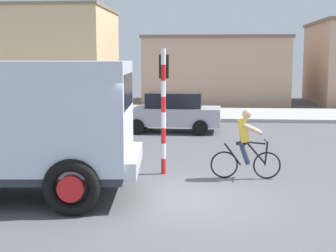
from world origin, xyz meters
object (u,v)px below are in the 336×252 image
truck_foreground (7,120)px  car_white_mid (172,112)px  cyclist (245,144)px  traffic_light_pole (164,94)px

truck_foreground → car_white_mid: (2.82, 9.31, -0.85)m
cyclist → truck_foreground: bearing=-159.4°
truck_foreground → car_white_mid: truck_foreground is taller
truck_foreground → traffic_light_pole: size_ratio=1.75×
cyclist → traffic_light_pole: bearing=169.3°
cyclist → traffic_light_pole: traffic_light_pole is taller
traffic_light_pole → car_white_mid: size_ratio=0.79×
truck_foreground → traffic_light_pole: 3.91m
cyclist → traffic_light_pole: 2.41m
cyclist → car_white_mid: bearing=107.7°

